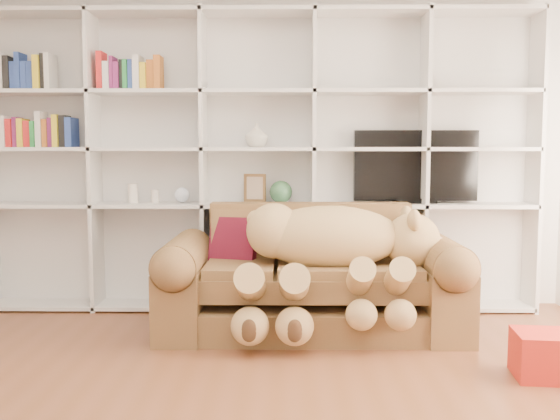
{
  "coord_description": "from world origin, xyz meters",
  "views": [
    {
      "loc": [
        0.23,
        -2.7,
        1.29
      ],
      "look_at": [
        0.18,
        1.63,
        0.87
      ],
      "focal_mm": 40.0,
      "sensor_mm": 36.0,
      "label": 1
    }
  ],
  "objects_px": {
    "sofa": "(311,284)",
    "tv": "(415,167)",
    "teddy_bear": "(331,250)",
    "gift_box": "(544,355)"
  },
  "relations": [
    {
      "from": "gift_box",
      "to": "sofa",
      "type": "bearing_deg",
      "value": 144.11
    },
    {
      "from": "sofa",
      "to": "tv",
      "type": "height_order",
      "value": "tv"
    },
    {
      "from": "sofa",
      "to": "teddy_bear",
      "type": "relative_size",
      "value": 1.43
    },
    {
      "from": "teddy_bear",
      "to": "gift_box",
      "type": "distance_m",
      "value": 1.46
    },
    {
      "from": "sofa",
      "to": "gift_box",
      "type": "bearing_deg",
      "value": -35.89
    },
    {
      "from": "tv",
      "to": "gift_box",
      "type": "bearing_deg",
      "value": -75.01
    },
    {
      "from": "sofa",
      "to": "tv",
      "type": "distance_m",
      "value": 1.36
    },
    {
      "from": "teddy_bear",
      "to": "tv",
      "type": "bearing_deg",
      "value": 40.35
    },
    {
      "from": "sofa",
      "to": "tv",
      "type": "bearing_deg",
      "value": 37.65
    },
    {
      "from": "tv",
      "to": "sofa",
      "type": "bearing_deg",
      "value": -142.35
    }
  ]
}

